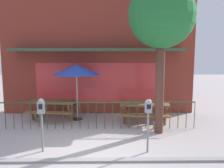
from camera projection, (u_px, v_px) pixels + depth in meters
name	position (u px, v px, depth m)	size (l,w,h in m)	color
ground	(93.00, 152.00, 6.82)	(40.00, 40.00, 0.00)	#AFA5A3
pub_storefront	(98.00, 55.00, 10.81)	(8.22, 1.33, 5.09)	#472A0F
patio_fence_front	(96.00, 110.00, 8.70)	(6.93, 0.04, 0.97)	#274823
picnic_table_left	(53.00, 105.00, 9.82)	(1.95, 1.56, 0.79)	brown
picnic_table_right	(145.00, 107.00, 9.39)	(1.97, 1.59, 0.79)	brown
patio_umbrella	(77.00, 70.00, 9.65)	(1.82, 1.82, 2.18)	black
parking_meter_near	(148.00, 111.00, 6.66)	(0.18, 0.17, 1.48)	gray
parking_meter_far	(41.00, 111.00, 6.71)	(0.18, 0.17, 1.48)	slate
street_tree	(162.00, 17.00, 7.86)	(2.13, 2.13, 4.92)	#563127
curb_edge	(92.00, 161.00, 6.27)	(11.51, 0.20, 0.11)	gray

